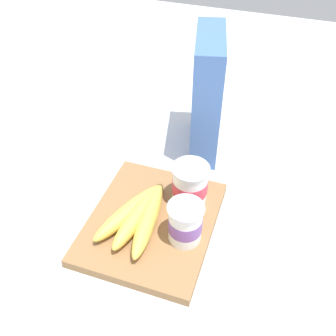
{
  "coord_description": "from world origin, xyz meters",
  "views": [
    {
      "loc": [
        0.46,
        0.19,
        0.61
      ],
      "look_at": [
        -0.1,
        0.0,
        0.07
      ],
      "focal_mm": 41.39,
      "sensor_mm": 36.0,
      "label": 1
    }
  ],
  "objects_px": {
    "yogurt_cup_front": "(190,185)",
    "banana_bunch": "(139,216)",
    "cereal_box": "(207,95)",
    "cutting_board": "(152,222)",
    "yogurt_cup_back": "(185,223)"
  },
  "relations": [
    {
      "from": "cereal_box",
      "to": "yogurt_cup_back",
      "type": "distance_m",
      "value": 0.32
    },
    {
      "from": "cereal_box",
      "to": "banana_bunch",
      "type": "bearing_deg",
      "value": 157.26
    },
    {
      "from": "cereal_box",
      "to": "banana_bunch",
      "type": "xyz_separation_m",
      "value": [
        0.3,
        -0.05,
        -0.1
      ]
    },
    {
      "from": "cutting_board",
      "to": "cereal_box",
      "type": "height_order",
      "value": "cereal_box"
    },
    {
      "from": "cutting_board",
      "to": "cereal_box",
      "type": "bearing_deg",
      "value": 174.16
    },
    {
      "from": "banana_bunch",
      "to": "cereal_box",
      "type": "bearing_deg",
      "value": 170.54
    },
    {
      "from": "cutting_board",
      "to": "yogurt_cup_back",
      "type": "xyz_separation_m",
      "value": [
        0.02,
        0.07,
        0.05
      ]
    },
    {
      "from": "cutting_board",
      "to": "yogurt_cup_front",
      "type": "bearing_deg",
      "value": 143.02
    },
    {
      "from": "cutting_board",
      "to": "banana_bunch",
      "type": "distance_m",
      "value": 0.04
    },
    {
      "from": "yogurt_cup_front",
      "to": "banana_bunch",
      "type": "xyz_separation_m",
      "value": [
        0.09,
        -0.08,
        -0.03
      ]
    },
    {
      "from": "cutting_board",
      "to": "cereal_box",
      "type": "distance_m",
      "value": 0.32
    },
    {
      "from": "cereal_box",
      "to": "yogurt_cup_front",
      "type": "relative_size",
      "value": 3.15
    },
    {
      "from": "banana_bunch",
      "to": "yogurt_cup_front",
      "type": "bearing_deg",
      "value": 138.96
    },
    {
      "from": "yogurt_cup_front",
      "to": "banana_bunch",
      "type": "distance_m",
      "value": 0.12
    },
    {
      "from": "cutting_board",
      "to": "yogurt_cup_back",
      "type": "distance_m",
      "value": 0.09
    }
  ]
}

